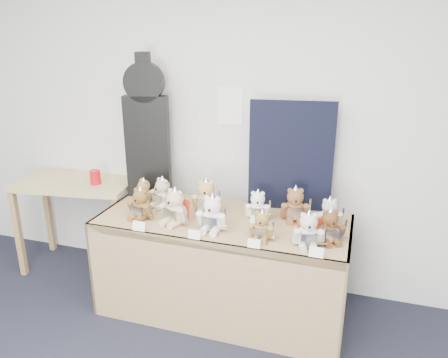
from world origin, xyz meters
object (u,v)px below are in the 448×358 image
(teddy_front_right, at_px, (262,227))
(teddy_front_left, at_px, (175,208))
(teddy_front_far_left, at_px, (141,205))
(teddy_back_centre_right, at_px, (258,206))
(display_table, at_px, (219,244))
(teddy_front_far_right, at_px, (308,231))
(guitar_case, at_px, (147,128))
(teddy_back_far_left, at_px, (144,192))
(teddy_front_centre, at_px, (212,215))
(side_table, at_px, (77,195))
(teddy_back_end, at_px, (329,214))
(teddy_back_right, at_px, (295,206))
(teddy_back_left, at_px, (162,194))
(red_cup, at_px, (95,177))
(teddy_back_centre_left, at_px, (206,198))
(teddy_front_end, at_px, (330,228))

(teddy_front_right, bearing_deg, teddy_front_left, 173.95)
(teddy_front_far_left, relative_size, teddy_back_centre_right, 1.09)
(display_table, xyz_separation_m, teddy_front_far_right, (0.65, -0.16, 0.27))
(guitar_case, distance_m, teddy_front_right, 1.30)
(teddy_back_centre_right, relative_size, teddy_back_far_left, 1.06)
(teddy_front_centre, height_order, teddy_front_far_right, teddy_front_centre)
(teddy_back_centre_right, bearing_deg, teddy_front_centre, -143.23)
(side_table, height_order, teddy_back_end, teddy_back_end)
(display_table, bearing_deg, teddy_back_far_left, 165.62)
(teddy_front_far_right, height_order, teddy_back_right, teddy_back_right)
(guitar_case, relative_size, teddy_front_far_left, 4.38)
(teddy_back_centre_right, xyz_separation_m, teddy_back_end, (0.51, 0.02, -0.00))
(display_table, height_order, teddy_back_left, teddy_back_left)
(teddy_front_far_left, distance_m, teddy_back_right, 1.13)
(display_table, bearing_deg, teddy_front_right, -24.14)
(teddy_front_left, relative_size, teddy_back_centre_right, 1.20)
(teddy_front_centre, bearing_deg, teddy_front_right, -5.86)
(red_cup, height_order, teddy_back_centre_left, teddy_back_centre_left)
(red_cup, bearing_deg, teddy_front_right, -16.53)
(red_cup, xyz_separation_m, teddy_front_centre, (1.21, -0.43, -0.01))
(teddy_front_far_right, height_order, teddy_back_centre_left, teddy_back_centre_left)
(teddy_front_end, bearing_deg, side_table, 143.25)
(teddy_front_far_left, xyz_separation_m, teddy_back_right, (1.09, 0.31, 0.01))
(teddy_front_right, distance_m, teddy_back_left, 0.93)
(teddy_back_end, bearing_deg, teddy_front_right, -158.31)
(teddy_front_right, bearing_deg, teddy_back_right, 66.63)
(teddy_front_centre, distance_m, teddy_back_far_left, 0.75)
(teddy_back_centre_left, bearing_deg, teddy_front_far_left, -158.24)
(display_table, height_order, teddy_front_far_left, teddy_front_far_left)
(side_table, xyz_separation_m, teddy_front_far_right, (2.09, -0.48, 0.17))
(teddy_front_far_right, xyz_separation_m, teddy_front_end, (0.13, 0.11, -0.00))
(teddy_back_centre_left, distance_m, teddy_back_far_left, 0.54)
(teddy_front_left, bearing_deg, display_table, 33.69)
(teddy_front_end, distance_m, teddy_back_centre_left, 0.97)
(display_table, relative_size, teddy_front_centre, 6.39)
(guitar_case, relative_size, teddy_back_left, 4.35)
(red_cup, height_order, teddy_back_left, teddy_back_left)
(teddy_front_left, height_order, teddy_front_far_right, teddy_front_left)
(red_cup, relative_size, teddy_front_far_right, 0.46)
(teddy_front_far_left, relative_size, teddy_front_left, 0.90)
(guitar_case, xyz_separation_m, teddy_front_left, (0.43, -0.47, -0.45))
(teddy_front_far_left, distance_m, teddy_front_right, 0.93)
(side_table, distance_m, teddy_front_right, 1.86)
(teddy_front_centre, relative_size, teddy_back_centre_left, 0.99)
(teddy_front_far_right, bearing_deg, teddy_back_left, 151.16)
(teddy_front_centre, xyz_separation_m, teddy_front_end, (0.79, 0.07, -0.01))
(teddy_front_far_right, height_order, teddy_back_end, teddy_front_far_right)
(teddy_front_left, distance_m, teddy_front_centre, 0.29)
(guitar_case, height_order, teddy_back_centre_right, guitar_case)
(teddy_front_left, distance_m, teddy_front_end, 1.08)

